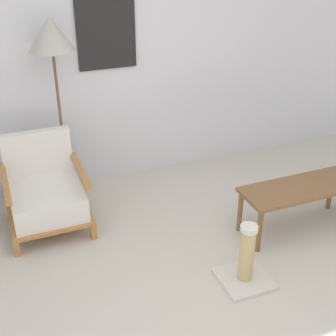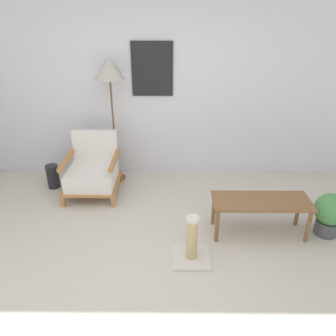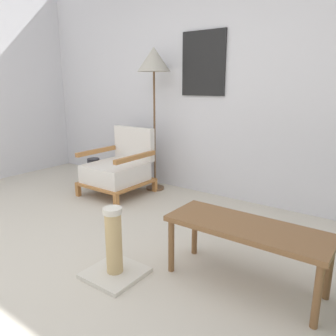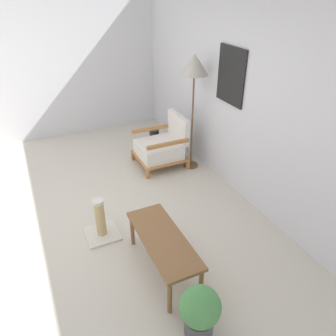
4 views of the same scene
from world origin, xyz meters
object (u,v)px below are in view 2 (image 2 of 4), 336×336
at_px(potted_plant, 330,213).
at_px(vase, 53,176).
at_px(armchair, 93,171).
at_px(coffee_table, 261,204).
at_px(floor_lamp, 109,73).
at_px(scratching_post, 192,245).

bearing_deg(potted_plant, vase, 163.05).
xyz_separation_m(armchair, coffee_table, (2.04, -0.90, 0.06)).
height_order(armchair, potted_plant, armchair).
bearing_deg(floor_lamp, scratching_post, -59.86).
bearing_deg(coffee_table, armchair, 156.18).
distance_m(armchair, floor_lamp, 1.31).
bearing_deg(floor_lamp, coffee_table, -35.88).
bearing_deg(potted_plant, scratching_post, -164.58).
distance_m(vase, potted_plant, 3.57).
distance_m(armchair, scratching_post, 1.85).
xyz_separation_m(potted_plant, scratching_post, (-1.54, -0.43, -0.11)).
bearing_deg(scratching_post, floor_lamp, 120.14).
relative_size(vase, scratching_post, 0.66).
height_order(armchair, vase, armchair).
bearing_deg(potted_plant, floor_lamp, 152.88).
bearing_deg(potted_plant, coffee_table, 178.84).
bearing_deg(coffee_table, scratching_post, -150.45).
bearing_deg(armchair, vase, 168.55).
bearing_deg(vase, scratching_post, -38.12).
distance_m(floor_lamp, potted_plant, 3.13).
distance_m(coffee_table, scratching_post, 0.92).
bearing_deg(floor_lamp, vase, -162.85).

